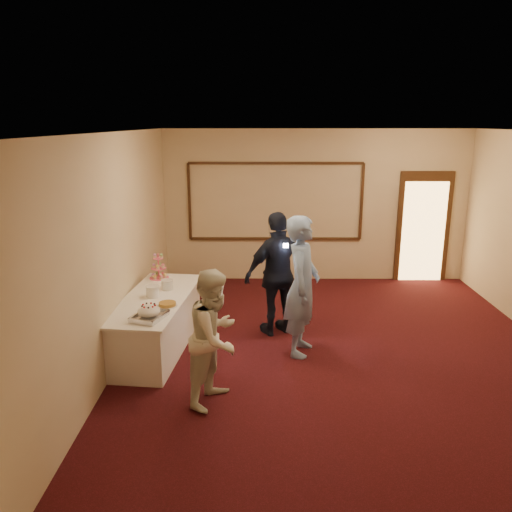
{
  "coord_description": "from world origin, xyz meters",
  "views": [
    {
      "loc": [
        -1.14,
        -6.3,
        3.12
      ],
      "look_at": [
        -1.17,
        1.02,
        1.15
      ],
      "focal_mm": 35.0,
      "sensor_mm": 36.0,
      "label": 1
    }
  ],
  "objects_px": {
    "cupcake_stand": "(159,269)",
    "tart": "(167,305)",
    "buffet_table": "(157,323)",
    "man": "(302,286)",
    "pavlova_tray": "(149,313)",
    "guest": "(279,274)",
    "plate_stack_a": "(153,291)",
    "plate_stack_b": "(167,285)",
    "woman": "(215,337)"
  },
  "relations": [
    {
      "from": "tart",
      "to": "guest",
      "type": "height_order",
      "value": "guest"
    },
    {
      "from": "cupcake_stand",
      "to": "plate_stack_a",
      "type": "relative_size",
      "value": 2.27
    },
    {
      "from": "buffet_table",
      "to": "tart",
      "type": "bearing_deg",
      "value": -55.72
    },
    {
      "from": "cupcake_stand",
      "to": "plate_stack_b",
      "type": "distance_m",
      "value": 0.58
    },
    {
      "from": "plate_stack_a",
      "to": "plate_stack_b",
      "type": "bearing_deg",
      "value": 65.77
    },
    {
      "from": "pavlova_tray",
      "to": "cupcake_stand",
      "type": "distance_m",
      "value": 1.66
    },
    {
      "from": "tart",
      "to": "plate_stack_a",
      "type": "bearing_deg",
      "value": 125.63
    },
    {
      "from": "buffet_table",
      "to": "woman",
      "type": "distance_m",
      "value": 1.69
    },
    {
      "from": "buffet_table",
      "to": "plate_stack_a",
      "type": "xyz_separation_m",
      "value": [
        -0.03,
        0.03,
        0.46
      ]
    },
    {
      "from": "man",
      "to": "guest",
      "type": "bearing_deg",
      "value": 37.97
    },
    {
      "from": "woman",
      "to": "guest",
      "type": "height_order",
      "value": "guest"
    },
    {
      "from": "pavlova_tray",
      "to": "cupcake_stand",
      "type": "relative_size",
      "value": 1.23
    },
    {
      "from": "pavlova_tray",
      "to": "guest",
      "type": "height_order",
      "value": "guest"
    },
    {
      "from": "plate_stack_a",
      "to": "tart",
      "type": "relative_size",
      "value": 0.73
    },
    {
      "from": "plate_stack_b",
      "to": "tart",
      "type": "height_order",
      "value": "plate_stack_b"
    },
    {
      "from": "cupcake_stand",
      "to": "plate_stack_a",
      "type": "xyz_separation_m",
      "value": [
        0.08,
        -0.85,
        -0.08
      ]
    },
    {
      "from": "cupcake_stand",
      "to": "plate_stack_a",
      "type": "distance_m",
      "value": 0.85
    },
    {
      "from": "pavlova_tray",
      "to": "plate_stack_b",
      "type": "relative_size",
      "value": 3.13
    },
    {
      "from": "tart",
      "to": "guest",
      "type": "relative_size",
      "value": 0.14
    },
    {
      "from": "cupcake_stand",
      "to": "man",
      "type": "distance_m",
      "value": 2.34
    },
    {
      "from": "plate_stack_a",
      "to": "plate_stack_b",
      "type": "distance_m",
      "value": 0.35
    },
    {
      "from": "tart",
      "to": "man",
      "type": "height_order",
      "value": "man"
    },
    {
      "from": "pavlova_tray",
      "to": "cupcake_stand",
      "type": "xyz_separation_m",
      "value": [
        -0.2,
        1.64,
        0.08
      ]
    },
    {
      "from": "pavlova_tray",
      "to": "tart",
      "type": "distance_m",
      "value": 0.45
    },
    {
      "from": "pavlova_tray",
      "to": "guest",
      "type": "bearing_deg",
      "value": 39.37
    },
    {
      "from": "pavlova_tray",
      "to": "cupcake_stand",
      "type": "bearing_deg",
      "value": 96.81
    },
    {
      "from": "man",
      "to": "guest",
      "type": "xyz_separation_m",
      "value": [
        -0.29,
        0.67,
        -0.03
      ]
    },
    {
      "from": "buffet_table",
      "to": "man",
      "type": "distance_m",
      "value": 2.11
    },
    {
      "from": "woman",
      "to": "buffet_table",
      "type": "bearing_deg",
      "value": 59.39
    },
    {
      "from": "cupcake_stand",
      "to": "tart",
      "type": "relative_size",
      "value": 1.66
    },
    {
      "from": "plate_stack_b",
      "to": "guest",
      "type": "relative_size",
      "value": 0.09
    },
    {
      "from": "plate_stack_a",
      "to": "plate_stack_b",
      "type": "height_order",
      "value": "plate_stack_a"
    },
    {
      "from": "plate_stack_b",
      "to": "man",
      "type": "xyz_separation_m",
      "value": [
        1.91,
        -0.43,
        0.13
      ]
    },
    {
      "from": "pavlova_tray",
      "to": "man",
      "type": "bearing_deg",
      "value": 19.42
    },
    {
      "from": "plate_stack_b",
      "to": "man",
      "type": "distance_m",
      "value": 1.97
    },
    {
      "from": "buffet_table",
      "to": "guest",
      "type": "relative_size",
      "value": 1.24
    },
    {
      "from": "man",
      "to": "woman",
      "type": "xyz_separation_m",
      "value": [
        -1.08,
        -1.26,
        -0.18
      ]
    },
    {
      "from": "cupcake_stand",
      "to": "tart",
      "type": "distance_m",
      "value": 1.27
    },
    {
      "from": "buffet_table",
      "to": "man",
      "type": "xyz_separation_m",
      "value": [
        2.03,
        -0.09,
        0.58
      ]
    },
    {
      "from": "plate_stack_a",
      "to": "guest",
      "type": "distance_m",
      "value": 1.85
    },
    {
      "from": "cupcake_stand",
      "to": "man",
      "type": "height_order",
      "value": "man"
    },
    {
      "from": "plate_stack_b",
      "to": "tart",
      "type": "xyz_separation_m",
      "value": [
        0.12,
        -0.69,
        -0.05
      ]
    },
    {
      "from": "cupcake_stand",
      "to": "tart",
      "type": "height_order",
      "value": "cupcake_stand"
    },
    {
      "from": "plate_stack_a",
      "to": "woman",
      "type": "bearing_deg",
      "value": -54.49
    },
    {
      "from": "plate_stack_b",
      "to": "woman",
      "type": "relative_size",
      "value": 0.11
    },
    {
      "from": "plate_stack_b",
      "to": "man",
      "type": "bearing_deg",
      "value": -12.74
    },
    {
      "from": "plate_stack_b",
      "to": "tart",
      "type": "bearing_deg",
      "value": -79.95
    },
    {
      "from": "buffet_table",
      "to": "woman",
      "type": "relative_size",
      "value": 1.47
    },
    {
      "from": "plate_stack_b",
      "to": "guest",
      "type": "bearing_deg",
      "value": 8.23
    },
    {
      "from": "cupcake_stand",
      "to": "plate_stack_a",
      "type": "bearing_deg",
      "value": -84.69
    }
  ]
}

